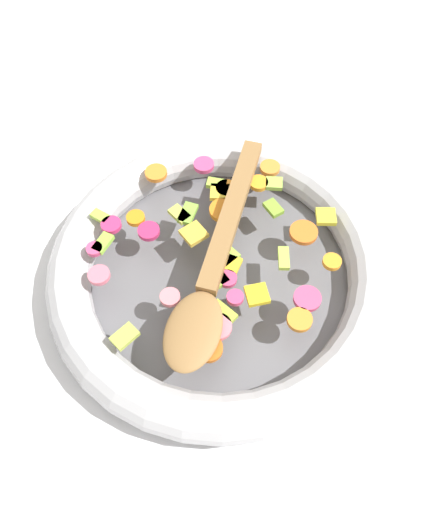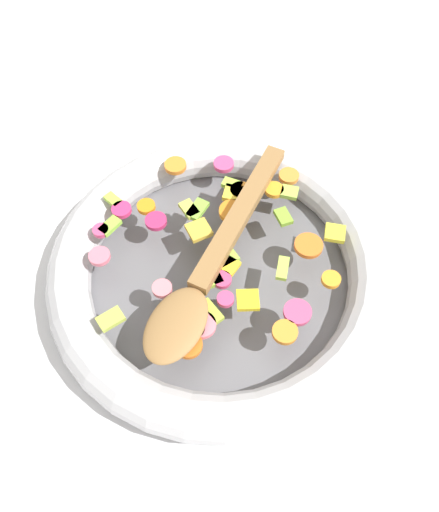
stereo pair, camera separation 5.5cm
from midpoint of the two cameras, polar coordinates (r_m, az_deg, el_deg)
ground_plane at (r=0.60m, az=-2.65°, el=-2.81°), size 4.00×4.00×0.00m
skillet at (r=0.58m, az=-2.74°, el=-1.72°), size 0.40×0.40×0.05m
chopped_vegetables at (r=0.56m, az=-3.06°, el=1.08°), size 0.30×0.29×0.01m
wooden_spoon at (r=0.53m, az=-3.67°, el=-1.61°), size 0.29×0.18×0.01m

